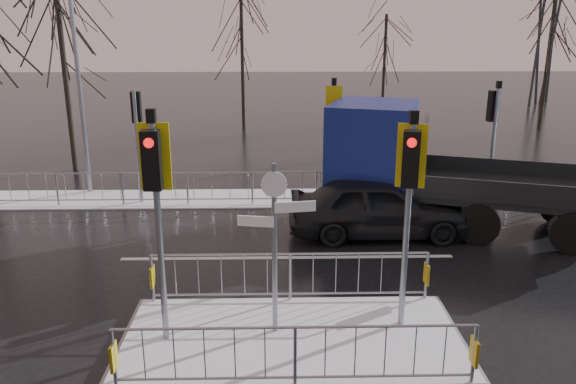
{
  "coord_description": "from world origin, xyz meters",
  "views": [
    {
      "loc": [
        -0.28,
        -8.71,
        5.39
      ],
      "look_at": [
        0.0,
        3.32,
        1.8
      ],
      "focal_mm": 35.0,
      "sensor_mm": 36.0,
      "label": 1
    }
  ],
  "objects_px": {
    "traffic_island": "(292,323)",
    "car_far_lane": "(378,206)",
    "street_lamp_left": "(78,55)",
    "flatbed_truck": "(409,161)"
  },
  "relations": [
    {
      "from": "traffic_island",
      "to": "car_far_lane",
      "type": "height_order",
      "value": "traffic_island"
    },
    {
      "from": "street_lamp_left",
      "to": "car_far_lane",
      "type": "bearing_deg",
      "value": -25.44
    },
    {
      "from": "traffic_island",
      "to": "street_lamp_left",
      "type": "distance_m",
      "value": 12.17
    },
    {
      "from": "traffic_island",
      "to": "car_far_lane",
      "type": "distance_m",
      "value": 5.83
    },
    {
      "from": "traffic_island",
      "to": "flatbed_truck",
      "type": "height_order",
      "value": "traffic_island"
    },
    {
      "from": "traffic_island",
      "to": "flatbed_truck",
      "type": "bearing_deg",
      "value": 61.45
    },
    {
      "from": "traffic_island",
      "to": "car_far_lane",
      "type": "bearing_deg",
      "value": 65.23
    },
    {
      "from": "street_lamp_left",
      "to": "flatbed_truck",
      "type": "bearing_deg",
      "value": -17.94
    },
    {
      "from": "flatbed_truck",
      "to": "traffic_island",
      "type": "bearing_deg",
      "value": -118.55
    },
    {
      "from": "flatbed_truck",
      "to": "street_lamp_left",
      "type": "height_order",
      "value": "street_lamp_left"
    }
  ]
}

